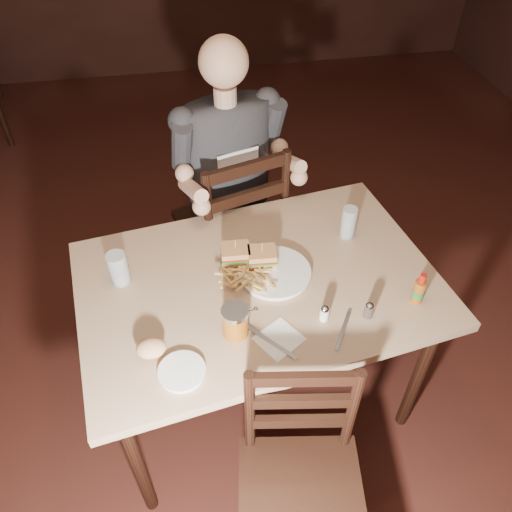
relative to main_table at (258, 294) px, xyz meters
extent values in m
plane|color=black|center=(-0.17, 0.22, -0.70)|extent=(7.00, 7.00, 0.00)
cube|color=tan|center=(0.00, 0.00, 0.05)|extent=(1.43, 1.06, 0.04)
cylinder|color=black|center=(-0.51, -0.43, -0.33)|extent=(0.05, 0.05, 0.73)
cylinder|color=black|center=(-0.62, 0.27, -0.33)|extent=(0.05, 0.05, 0.73)
cylinder|color=black|center=(0.62, -0.27, -0.33)|extent=(0.05, 0.05, 0.73)
cylinder|color=black|center=(0.51, 0.43, -0.33)|extent=(0.05, 0.05, 0.73)
cylinder|color=white|center=(0.06, 0.02, 0.08)|extent=(0.30, 0.30, 0.02)
ellipsoid|color=maroon|center=(-0.02, 0.05, 0.09)|extent=(0.04, 0.04, 0.01)
cylinder|color=silver|center=(-0.50, 0.09, 0.14)|extent=(0.08, 0.08, 0.13)
cylinder|color=silver|center=(0.40, 0.19, 0.14)|extent=(0.07, 0.07, 0.14)
cube|color=white|center=(0.02, -0.28, 0.07)|extent=(0.18, 0.18, 0.00)
cube|color=silver|center=(-0.01, -0.28, 0.08)|extent=(0.16, 0.18, 0.01)
cube|color=silver|center=(0.24, -0.28, 0.08)|extent=(0.10, 0.16, 0.01)
cylinder|color=white|center=(-0.31, -0.35, 0.08)|extent=(0.17, 0.17, 0.01)
ellipsoid|color=tan|center=(-0.40, -0.27, 0.11)|extent=(0.11, 0.09, 0.06)
camera|label=1|loc=(-0.24, -1.26, 1.43)|focal=35.00mm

